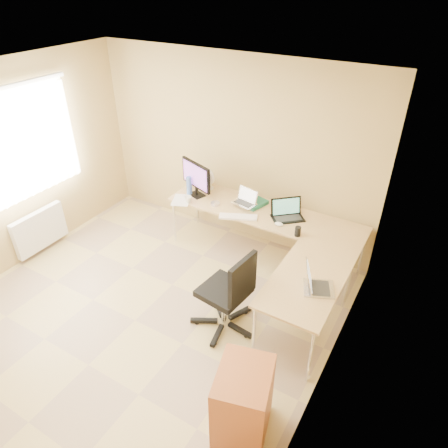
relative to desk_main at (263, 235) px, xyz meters
The scene contains 24 objects.
floor 2.02m from the desk_main, 111.40° to the right, with size 4.50×4.50×0.00m, color tan.
ceiling 2.99m from the desk_main, 111.40° to the right, with size 4.50×4.50×0.00m, color white.
wall_back 1.25m from the desk_main, 151.11° to the left, with size 4.50×4.50×0.00m, color tan.
wall_right 2.49m from the desk_main, 53.38° to the right, with size 4.50×4.50×0.00m, color tan.
desk_main is the anchor object (origin of this frame).
desk_return 1.40m from the desk_main, 45.73° to the right, with size 0.70×1.30×0.73m, color tan.
monitor 1.20m from the desk_main, behind, with size 0.59×0.19×0.50m, color black.
book_stack 0.45m from the desk_main, 151.00° to the left, with size 0.23×0.31×0.05m, color #1E6850.
laptop_center 0.59m from the desk_main, behind, with size 0.31×0.24×0.20m, color silver.
laptop_black 0.59m from the desk_main, ahead, with size 0.40×0.29×0.25m, color black.
keyboard 0.53m from the desk_main, 127.68° to the right, with size 0.49×0.14×0.02m, color white.
mouse 0.53m from the desk_main, 34.28° to the right, with size 0.11×0.07×0.04m, color white.
mug 1.13m from the desk_main, 163.59° to the right, with size 0.10×0.10×0.09m, color white.
cd_stack 0.78m from the desk_main, 166.26° to the right, with size 0.13×0.13×0.03m, color silver.
water_bottle 1.24m from the desk_main, behind, with size 0.08×0.08×0.27m, color #4B6FBB.
papers 1.22m from the desk_main, 165.20° to the right, with size 0.24×0.34×0.01m, color silver.
white_box 1.16m from the desk_main, 169.47° to the left, with size 0.19×0.14×0.07m, color silver.
desk_fan 1.11m from the desk_main, 168.34° to the left, with size 0.23×0.23×0.29m, color white.
black_cup 0.78m from the desk_main, 27.07° to the right, with size 0.07×0.07×0.12m, color black.
laptop_return 1.63m from the desk_main, 43.92° to the right, with size 0.28×0.35×0.24m, color silver.
office_chair 1.39m from the desk_main, 82.16° to the right, with size 0.62×0.62×1.04m, color black.
cabinet 2.54m from the desk_main, 67.90° to the right, with size 0.44×0.54×0.75m, color #915A22.
radiator 3.11m from the desk_main, 152.24° to the right, with size 0.09×0.80×0.55m, color white.
window 3.35m from the desk_main, 152.41° to the right, with size 0.10×1.80×1.40m, color white.
Camera 1 is at (2.58, -2.35, 3.47)m, focal length 32.42 mm.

